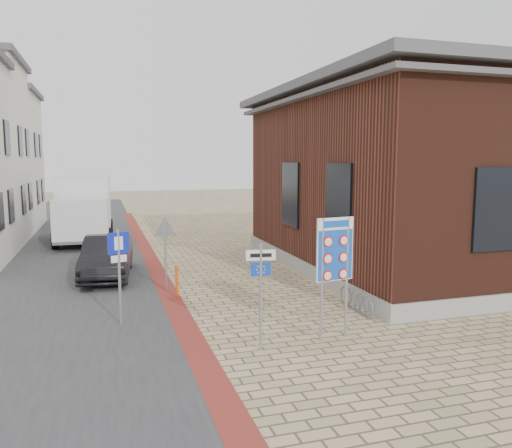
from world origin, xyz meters
TOP-DOWN VIEW (x-y plane):
  - ground at (0.00, 0.00)m, footprint 120.00×120.00m
  - road_strip at (-5.50, 15.00)m, footprint 7.00×60.00m
  - curb_strip at (-2.00, 10.00)m, footprint 0.60×40.00m
  - brick_building at (8.99, 7.00)m, footprint 13.00×13.00m
  - bike_rack at (2.65, 2.20)m, footprint 0.08×1.80m
  - sedan at (-3.74, 8.40)m, footprint 1.97×4.50m
  - box_truck at (-4.72, 16.89)m, footprint 2.81×6.27m
  - border_sign at (1.14, 0.50)m, footprint 0.96×0.19m
  - essen_sign at (-0.68, 0.30)m, footprint 0.63×0.14m
  - parking_sign at (-3.50, 2.89)m, footprint 0.52×0.20m
  - yield_sign at (-2.00, 6.00)m, footprint 0.81×0.20m
  - bollard at (-1.80, 5.00)m, footprint 0.12×0.12m

SIDE VIEW (x-z plane):
  - ground at x=0.00m, z-range 0.00..0.00m
  - road_strip at x=-5.50m, z-range 0.00..0.02m
  - curb_strip at x=-2.00m, z-range 0.00..0.03m
  - bike_rack at x=2.65m, z-range -0.04..0.56m
  - bollard at x=-1.80m, z-range 0.00..0.98m
  - sedan at x=-3.74m, z-range 0.00..1.44m
  - essen_sign at x=-0.68m, z-range 0.37..2.72m
  - parking_sign at x=-3.50m, z-range 0.43..2.84m
  - box_truck at x=-4.72m, z-range 0.05..3.30m
  - yield_sign at x=-2.00m, z-range 0.59..2.88m
  - border_sign at x=1.14m, z-range 0.61..3.43m
  - brick_building at x=8.99m, z-range 0.09..6.89m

